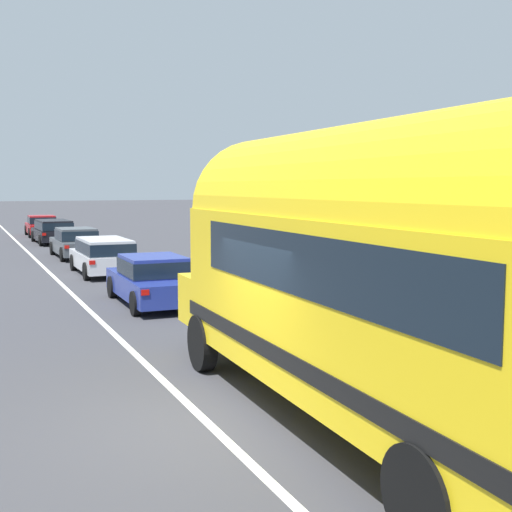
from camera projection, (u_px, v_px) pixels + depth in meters
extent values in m
plane|color=#38383D|center=(209.00, 424.00, 9.26)|extent=(300.00, 300.00, 0.00)
cube|color=silver|center=(74.00, 296.00, 20.17)|extent=(0.14, 80.00, 0.01)
cube|color=silver|center=(194.00, 288.00, 21.72)|extent=(0.12, 80.00, 0.01)
cube|color=yellow|center=(377.00, 304.00, 8.74)|extent=(2.72, 8.53, 2.30)
cylinder|color=yellow|center=(378.00, 217.00, 8.62)|extent=(2.66, 8.43, 2.45)
cube|color=yellow|center=(242.00, 298.00, 13.30)|extent=(2.29, 1.36, 0.95)
cube|color=black|center=(376.00, 353.00, 8.81)|extent=(2.76, 8.57, 0.24)
cube|color=black|center=(390.00, 261.00, 8.41)|extent=(2.70, 6.73, 0.76)
cube|color=black|center=(253.00, 234.00, 12.61)|extent=(2.14, 0.16, 0.96)
cube|color=silver|center=(230.00, 299.00, 13.95)|extent=(0.90, 0.12, 0.56)
cylinder|color=black|center=(202.00, 343.00, 11.95)|extent=(0.29, 1.01, 1.00)
cylinder|color=black|center=(318.00, 332.00, 12.84)|extent=(0.29, 1.01, 1.00)
cylinder|color=black|center=(423.00, 497.00, 6.01)|extent=(0.29, 1.01, 1.00)
cube|color=navy|center=(153.00, 286.00, 18.71)|extent=(1.82, 4.47, 0.60)
cube|color=navy|center=(153.00, 266.00, 18.53)|extent=(1.58, 2.12, 0.55)
cube|color=black|center=(153.00, 267.00, 18.53)|extent=(1.64, 2.16, 0.43)
cube|color=red|center=(145.00, 293.00, 16.35)|extent=(0.20, 0.04, 0.14)
cube|color=red|center=(204.00, 289.00, 16.94)|extent=(0.20, 0.04, 0.14)
cylinder|color=black|center=(112.00, 287.00, 19.79)|extent=(0.21, 0.64, 0.64)
cylinder|color=black|center=(167.00, 284.00, 20.45)|extent=(0.21, 0.64, 0.64)
cylinder|color=black|center=(136.00, 303.00, 17.01)|extent=(0.21, 0.64, 0.64)
cylinder|color=black|center=(198.00, 299.00, 17.66)|extent=(0.21, 0.64, 0.64)
cube|color=silver|center=(102.00, 260.00, 25.11)|extent=(1.79, 4.44, 0.60)
cube|color=silver|center=(105.00, 246.00, 24.62)|extent=(1.59, 3.19, 0.55)
cube|color=black|center=(105.00, 247.00, 24.63)|extent=(1.65, 3.23, 0.43)
cube|color=red|center=(92.00, 263.00, 22.76)|extent=(0.20, 0.04, 0.14)
cube|color=red|center=(136.00, 261.00, 23.37)|extent=(0.20, 0.04, 0.14)
cylinder|color=black|center=(73.00, 262.00, 26.18)|extent=(0.20, 0.64, 0.64)
cylinder|color=black|center=(117.00, 260.00, 26.85)|extent=(0.20, 0.64, 0.64)
cylinder|color=black|center=(87.00, 271.00, 23.42)|extent=(0.20, 0.64, 0.64)
cylinder|color=black|center=(134.00, 269.00, 24.09)|extent=(0.20, 0.64, 0.64)
cube|color=#474C51|center=(76.00, 246.00, 31.05)|extent=(1.82, 4.64, 0.60)
cube|color=#474C51|center=(76.00, 234.00, 30.88)|extent=(1.60, 2.29, 0.55)
cube|color=black|center=(76.00, 235.00, 30.88)|extent=(1.66, 2.33, 0.43)
cube|color=red|center=(67.00, 247.00, 28.61)|extent=(0.20, 0.04, 0.14)
cube|color=red|center=(103.00, 246.00, 29.24)|extent=(0.20, 0.04, 0.14)
cylinder|color=black|center=(53.00, 248.00, 32.18)|extent=(0.21, 0.64, 0.64)
cylinder|color=black|center=(88.00, 247.00, 32.88)|extent=(0.21, 0.64, 0.64)
cylinder|color=black|center=(63.00, 254.00, 29.26)|extent=(0.21, 0.64, 0.64)
cylinder|color=black|center=(102.00, 253.00, 29.96)|extent=(0.21, 0.64, 0.64)
cube|color=black|center=(53.00, 234.00, 38.71)|extent=(1.96, 4.83, 0.60)
cube|color=black|center=(54.00, 225.00, 38.22)|extent=(1.73, 3.38, 0.55)
cube|color=black|center=(54.00, 225.00, 38.23)|extent=(1.79, 3.42, 0.43)
cube|color=red|center=(44.00, 234.00, 36.19)|extent=(0.20, 0.05, 0.14)
cube|color=red|center=(74.00, 233.00, 36.87)|extent=(0.20, 0.05, 0.14)
cylinder|color=black|center=(33.00, 236.00, 39.88)|extent=(0.22, 0.64, 0.64)
cylinder|color=black|center=(63.00, 235.00, 40.63)|extent=(0.22, 0.64, 0.64)
cylinder|color=black|center=(41.00, 240.00, 36.83)|extent=(0.22, 0.64, 0.64)
cylinder|color=black|center=(74.00, 239.00, 37.58)|extent=(0.22, 0.64, 0.64)
cube|color=#A5191E|center=(42.00, 228.00, 44.42)|extent=(1.86, 4.32, 0.60)
cube|color=#A5191E|center=(42.00, 220.00, 44.25)|extent=(1.63, 1.97, 0.55)
cube|color=black|center=(42.00, 220.00, 44.25)|extent=(1.69, 2.01, 0.43)
cube|color=red|center=(32.00, 228.00, 42.12)|extent=(0.20, 0.04, 0.14)
cube|color=red|center=(58.00, 227.00, 42.74)|extent=(0.20, 0.04, 0.14)
cylinder|color=black|center=(26.00, 230.00, 45.42)|extent=(0.21, 0.64, 0.64)
cylinder|color=black|center=(53.00, 230.00, 46.10)|extent=(0.21, 0.64, 0.64)
cylinder|color=black|center=(30.00, 233.00, 42.78)|extent=(0.21, 0.64, 0.64)
cylinder|color=black|center=(58.00, 232.00, 43.46)|extent=(0.21, 0.64, 0.64)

